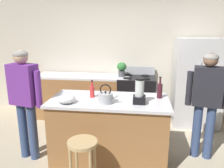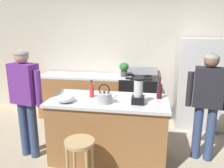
{
  "view_description": "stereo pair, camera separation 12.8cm",
  "coord_description": "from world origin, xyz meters",
  "views": [
    {
      "loc": [
        0.44,
        -3.01,
        1.95
      ],
      "look_at": [
        0.0,
        0.3,
        1.1
      ],
      "focal_mm": 35.65,
      "sensor_mm": 36.0,
      "label": 1
    },
    {
      "loc": [
        0.57,
        -2.99,
        1.95
      ],
      "look_at": [
        0.0,
        0.3,
        1.1
      ],
      "focal_mm": 35.65,
      "sensor_mm": 36.0,
      "label": 2
    }
  ],
  "objects": [
    {
      "name": "ground_plane",
      "position": [
        0.0,
        0.0,
        0.0
      ],
      "size": [
        14.0,
        14.0,
        0.0
      ],
      "primitive_type": "plane",
      "color": "beige"
    },
    {
      "name": "back_wall",
      "position": [
        0.0,
        1.95,
        1.35
      ],
      "size": [
        8.0,
        0.1,
        2.7
      ],
      "primitive_type": "cube",
      "color": "beige",
      "rests_on": "ground_plane"
    },
    {
      "name": "kitchen_island",
      "position": [
        0.0,
        0.0,
        0.48
      ],
      "size": [
        1.71,
        0.82,
        0.95
      ],
      "color": "#9E6B3D",
      "rests_on": "ground_plane"
    },
    {
      "name": "back_counter_run",
      "position": [
        -0.8,
        1.55,
        0.48
      ],
      "size": [
        2.0,
        0.64,
        0.95
      ],
      "color": "#9E6B3D",
      "rests_on": "ground_plane"
    },
    {
      "name": "refrigerator",
      "position": [
        1.55,
        1.5,
        0.88
      ],
      "size": [
        0.9,
        0.73,
        1.76
      ],
      "color": "silver",
      "rests_on": "ground_plane"
    },
    {
      "name": "stove_range",
      "position": [
        0.36,
        1.52,
        0.49
      ],
      "size": [
        0.76,
        0.65,
        1.13
      ],
      "color": "black",
      "rests_on": "ground_plane"
    },
    {
      "name": "person_by_island_left",
      "position": [
        -1.22,
        -0.13,
        1.0
      ],
      "size": [
        0.6,
        0.3,
        1.66
      ],
      "color": "#384C7A",
      "rests_on": "ground_plane"
    },
    {
      "name": "person_by_sink_right",
      "position": [
        1.4,
        0.23,
        0.98
      ],
      "size": [
        0.6,
        0.29,
        1.61
      ],
      "color": "#384C7A",
      "rests_on": "ground_plane"
    },
    {
      "name": "bar_stool",
      "position": [
        -0.22,
        -0.71,
        0.51
      ],
      "size": [
        0.36,
        0.36,
        0.65
      ],
      "color": "tan",
      "rests_on": "ground_plane"
    },
    {
      "name": "potted_plant",
      "position": [
        0.04,
        1.55,
        1.13
      ],
      "size": [
        0.2,
        0.2,
        0.3
      ],
      "color": "#4C4C51",
      "rests_on": "back_counter_run"
    },
    {
      "name": "blender_appliance",
      "position": [
        0.43,
        -0.11,
        1.1
      ],
      "size": [
        0.17,
        0.17,
        0.35
      ],
      "color": "black",
      "rests_on": "kitchen_island"
    },
    {
      "name": "bottle_soda",
      "position": [
        -0.26,
        0.06,
        1.05
      ],
      "size": [
        0.07,
        0.07,
        0.26
      ],
      "color": "red",
      "rests_on": "kitchen_island"
    },
    {
      "name": "bottle_wine",
      "position": [
        0.72,
        0.16,
        1.07
      ],
      "size": [
        0.08,
        0.08,
        0.32
      ],
      "color": "#471923",
      "rests_on": "kitchen_island"
    },
    {
      "name": "mixing_bowl",
      "position": [
        -0.56,
        -0.23,
        1.01
      ],
      "size": [
        0.25,
        0.25,
        0.11
      ],
      "primitive_type": "ellipsoid",
      "color": "white",
      "rests_on": "kitchen_island"
    },
    {
      "name": "tea_kettle",
      "position": [
        -0.02,
        -0.17,
        1.03
      ],
      "size": [
        0.28,
        0.2,
        0.27
      ],
      "color": "#B7BABF",
      "rests_on": "kitchen_island"
    }
  ]
}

